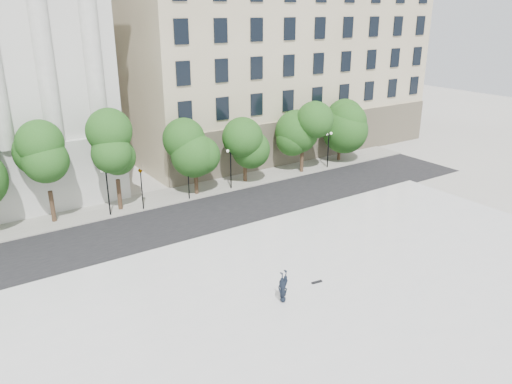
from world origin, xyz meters
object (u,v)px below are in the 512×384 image
(traffic_light_west, at_px, (140,170))
(person_lying, at_px, (283,297))
(traffic_light_east, at_px, (188,160))
(skateboard, at_px, (317,282))

(traffic_light_west, xyz_separation_m, person_lying, (0.92, -18.62, -2.90))
(traffic_light_east, distance_m, skateboard, 18.39)
(traffic_light_west, distance_m, skateboard, 18.78)
(traffic_light_west, bearing_deg, person_lying, -87.16)
(person_lying, bearing_deg, skateboard, -0.79)
(traffic_light_east, relative_size, skateboard, 5.92)
(traffic_light_east, distance_m, person_lying, 19.18)
(skateboard, bearing_deg, traffic_light_east, 95.19)
(traffic_light_west, xyz_separation_m, traffic_light_east, (4.37, -0.00, 0.10))
(traffic_light_west, bearing_deg, traffic_light_east, -0.00)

